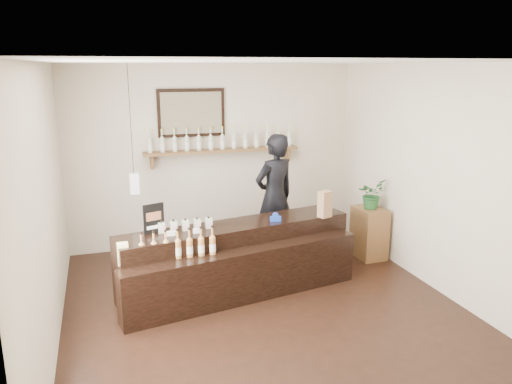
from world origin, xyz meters
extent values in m
plane|color=black|center=(0.00, 0.00, 0.00)|extent=(5.00, 5.00, 0.00)
plane|color=beige|center=(0.00, 2.50, 1.40)|extent=(4.50, 0.00, 4.50)
plane|color=beige|center=(0.00, -2.50, 1.40)|extent=(4.50, 0.00, 4.50)
plane|color=beige|center=(-2.25, 0.00, 1.40)|extent=(0.00, 5.00, 5.00)
plane|color=beige|center=(2.25, 0.00, 1.40)|extent=(0.00, 5.00, 5.00)
plane|color=white|center=(0.00, 0.00, 2.80)|extent=(5.00, 5.00, 0.00)
cube|color=brown|center=(0.10, 2.37, 1.50)|extent=(2.40, 0.25, 0.04)
cube|color=brown|center=(-0.98, 2.40, 1.38)|extent=(0.04, 0.20, 0.20)
cube|color=brown|center=(1.18, 2.40, 1.38)|extent=(0.04, 0.20, 0.20)
cube|color=black|center=(-0.35, 2.47, 2.08)|extent=(1.02, 0.04, 0.72)
cube|color=brown|center=(-0.35, 2.44, 2.08)|extent=(0.92, 0.01, 0.62)
cube|color=white|center=(-1.30, 1.60, 1.25)|extent=(0.12, 0.12, 0.28)
cylinder|color=black|center=(-1.30, 1.60, 2.09)|extent=(0.01, 0.01, 1.41)
cylinder|color=beige|center=(-1.00, 2.37, 1.62)|extent=(0.07, 0.07, 0.20)
cone|color=beige|center=(-1.00, 2.37, 1.75)|extent=(0.07, 0.07, 0.05)
cylinder|color=beige|center=(-1.00, 2.37, 1.81)|extent=(0.02, 0.02, 0.07)
cylinder|color=gold|center=(-1.00, 2.37, 1.86)|extent=(0.03, 0.03, 0.02)
cylinder|color=white|center=(-1.00, 2.37, 1.60)|extent=(0.07, 0.07, 0.09)
cylinder|color=beige|center=(-0.82, 2.37, 1.62)|extent=(0.07, 0.07, 0.20)
cone|color=beige|center=(-0.82, 2.37, 1.75)|extent=(0.07, 0.07, 0.05)
cylinder|color=beige|center=(-0.82, 2.37, 1.81)|extent=(0.02, 0.02, 0.07)
cylinder|color=gold|center=(-0.82, 2.37, 1.86)|extent=(0.03, 0.03, 0.02)
cylinder|color=white|center=(-0.82, 2.37, 1.60)|extent=(0.07, 0.07, 0.09)
cylinder|color=beige|center=(-0.63, 2.37, 1.62)|extent=(0.07, 0.07, 0.20)
cone|color=beige|center=(-0.63, 2.37, 1.75)|extent=(0.07, 0.07, 0.05)
cylinder|color=beige|center=(-0.63, 2.37, 1.81)|extent=(0.02, 0.02, 0.07)
cylinder|color=gold|center=(-0.63, 2.37, 1.86)|extent=(0.03, 0.03, 0.02)
cylinder|color=white|center=(-0.63, 2.37, 1.60)|extent=(0.07, 0.07, 0.09)
cylinder|color=beige|center=(-0.45, 2.37, 1.62)|extent=(0.07, 0.07, 0.20)
cone|color=beige|center=(-0.45, 2.37, 1.75)|extent=(0.07, 0.07, 0.05)
cylinder|color=beige|center=(-0.45, 2.37, 1.81)|extent=(0.02, 0.02, 0.07)
cylinder|color=gold|center=(-0.45, 2.37, 1.86)|extent=(0.03, 0.03, 0.02)
cylinder|color=white|center=(-0.45, 2.37, 1.60)|extent=(0.07, 0.07, 0.09)
cylinder|color=beige|center=(-0.27, 2.37, 1.62)|extent=(0.07, 0.07, 0.20)
cone|color=beige|center=(-0.27, 2.37, 1.75)|extent=(0.07, 0.07, 0.05)
cylinder|color=beige|center=(-0.27, 2.37, 1.81)|extent=(0.02, 0.02, 0.07)
cylinder|color=gold|center=(-0.27, 2.37, 1.86)|extent=(0.03, 0.03, 0.02)
cylinder|color=white|center=(-0.27, 2.37, 1.60)|extent=(0.07, 0.07, 0.09)
cylinder|color=beige|center=(-0.08, 2.37, 1.62)|extent=(0.07, 0.07, 0.20)
cone|color=beige|center=(-0.08, 2.37, 1.75)|extent=(0.07, 0.07, 0.05)
cylinder|color=beige|center=(-0.08, 2.37, 1.81)|extent=(0.02, 0.02, 0.07)
cylinder|color=gold|center=(-0.08, 2.37, 1.86)|extent=(0.03, 0.03, 0.02)
cylinder|color=white|center=(-0.08, 2.37, 1.60)|extent=(0.07, 0.07, 0.09)
cylinder|color=beige|center=(0.10, 2.37, 1.62)|extent=(0.07, 0.07, 0.20)
cone|color=beige|center=(0.10, 2.37, 1.75)|extent=(0.07, 0.07, 0.05)
cylinder|color=beige|center=(0.10, 2.37, 1.81)|extent=(0.02, 0.02, 0.07)
cylinder|color=gold|center=(0.10, 2.37, 1.86)|extent=(0.03, 0.03, 0.02)
cylinder|color=white|center=(0.10, 2.37, 1.60)|extent=(0.07, 0.07, 0.09)
cylinder|color=beige|center=(0.28, 2.37, 1.62)|extent=(0.07, 0.07, 0.20)
cone|color=beige|center=(0.28, 2.37, 1.75)|extent=(0.07, 0.07, 0.05)
cylinder|color=beige|center=(0.28, 2.37, 1.81)|extent=(0.02, 0.02, 0.07)
cylinder|color=gold|center=(0.28, 2.37, 1.86)|extent=(0.03, 0.03, 0.02)
cylinder|color=white|center=(0.28, 2.37, 1.60)|extent=(0.07, 0.07, 0.09)
cylinder|color=beige|center=(0.47, 2.37, 1.62)|extent=(0.07, 0.07, 0.20)
cone|color=beige|center=(0.47, 2.37, 1.75)|extent=(0.07, 0.07, 0.05)
cylinder|color=beige|center=(0.47, 2.37, 1.81)|extent=(0.02, 0.02, 0.07)
cylinder|color=gold|center=(0.47, 2.37, 1.86)|extent=(0.03, 0.03, 0.02)
cylinder|color=white|center=(0.47, 2.37, 1.60)|extent=(0.07, 0.07, 0.09)
cylinder|color=beige|center=(0.65, 2.37, 1.62)|extent=(0.07, 0.07, 0.20)
cone|color=beige|center=(0.65, 2.37, 1.75)|extent=(0.07, 0.07, 0.05)
cylinder|color=beige|center=(0.65, 2.37, 1.81)|extent=(0.02, 0.02, 0.07)
cylinder|color=gold|center=(0.65, 2.37, 1.86)|extent=(0.03, 0.03, 0.02)
cylinder|color=white|center=(0.65, 2.37, 1.60)|extent=(0.07, 0.07, 0.09)
cylinder|color=beige|center=(0.83, 2.37, 1.62)|extent=(0.07, 0.07, 0.20)
cone|color=beige|center=(0.83, 2.37, 1.75)|extent=(0.07, 0.07, 0.05)
cylinder|color=beige|center=(0.83, 2.37, 1.81)|extent=(0.02, 0.02, 0.07)
cylinder|color=gold|center=(0.83, 2.37, 1.86)|extent=(0.03, 0.03, 0.02)
cylinder|color=white|center=(0.83, 2.37, 1.60)|extent=(0.07, 0.07, 0.09)
cylinder|color=beige|center=(1.02, 2.37, 1.62)|extent=(0.07, 0.07, 0.20)
cone|color=beige|center=(1.02, 2.37, 1.75)|extent=(0.07, 0.07, 0.05)
cylinder|color=beige|center=(1.02, 2.37, 1.81)|extent=(0.02, 0.02, 0.07)
cylinder|color=gold|center=(1.02, 2.37, 1.86)|extent=(0.03, 0.03, 0.02)
cylinder|color=white|center=(1.02, 2.37, 1.60)|extent=(0.07, 0.07, 0.09)
cylinder|color=beige|center=(1.20, 2.37, 1.62)|extent=(0.07, 0.07, 0.20)
cone|color=beige|center=(1.20, 2.37, 1.75)|extent=(0.07, 0.07, 0.05)
cylinder|color=beige|center=(1.20, 2.37, 1.81)|extent=(0.02, 0.02, 0.07)
cylinder|color=gold|center=(1.20, 2.37, 1.86)|extent=(0.03, 0.03, 0.02)
cylinder|color=white|center=(1.20, 2.37, 1.60)|extent=(0.07, 0.07, 0.09)
cube|color=black|center=(-0.14, 0.70, 0.42)|extent=(3.07, 1.06, 0.84)
cube|color=black|center=(-0.14, 0.30, 0.32)|extent=(3.02, 0.80, 0.64)
cube|color=white|center=(-0.99, 0.50, 0.87)|extent=(0.10, 0.04, 0.05)
cube|color=white|center=(-0.67, 0.50, 0.87)|extent=(0.10, 0.04, 0.05)
cube|color=#E9DF8E|center=(-1.55, 0.30, 0.70)|extent=(0.12, 0.12, 0.12)
cube|color=#E9DF8E|center=(-1.55, 0.30, 0.82)|extent=(0.12, 0.12, 0.12)
cube|color=beige|center=(-1.08, 0.66, 0.90)|extent=(0.08, 0.08, 0.13)
cube|color=#D4A5B4|center=(-1.08, 0.62, 0.90)|extent=(0.07, 0.00, 0.06)
cylinder|color=black|center=(-1.08, 0.66, 0.98)|extent=(0.02, 0.02, 0.03)
cube|color=beige|center=(-0.93, 0.66, 0.90)|extent=(0.08, 0.08, 0.13)
cube|color=#D4A5B4|center=(-0.93, 0.62, 0.90)|extent=(0.07, 0.00, 0.06)
cylinder|color=black|center=(-0.93, 0.66, 0.98)|extent=(0.02, 0.02, 0.03)
cube|color=beige|center=(-0.79, 0.66, 0.90)|extent=(0.08, 0.08, 0.13)
cube|color=#D4A5B4|center=(-0.79, 0.62, 0.90)|extent=(0.07, 0.00, 0.06)
cylinder|color=black|center=(-0.79, 0.66, 0.98)|extent=(0.02, 0.02, 0.03)
cube|color=beige|center=(-0.65, 0.66, 0.90)|extent=(0.08, 0.08, 0.13)
cube|color=#D4A5B4|center=(-0.65, 0.62, 0.90)|extent=(0.07, 0.00, 0.06)
cylinder|color=black|center=(-0.65, 0.66, 0.98)|extent=(0.02, 0.02, 0.03)
cube|color=beige|center=(-0.51, 0.66, 0.90)|extent=(0.08, 0.08, 0.13)
cube|color=#D4A5B4|center=(-0.51, 0.62, 0.90)|extent=(0.07, 0.00, 0.06)
cylinder|color=black|center=(-0.51, 0.66, 0.98)|extent=(0.02, 0.02, 0.03)
cylinder|color=#B57B3D|center=(-1.34, 0.30, 0.74)|extent=(0.07, 0.07, 0.20)
cone|color=#B57B3D|center=(-1.34, 0.30, 0.87)|extent=(0.07, 0.07, 0.05)
cylinder|color=#B57B3D|center=(-1.34, 0.30, 0.93)|extent=(0.02, 0.02, 0.07)
cylinder|color=black|center=(-1.34, 0.30, 0.98)|extent=(0.03, 0.03, 0.02)
cylinder|color=white|center=(-1.34, 0.30, 0.72)|extent=(0.07, 0.07, 0.09)
cylinder|color=#B57B3D|center=(-1.21, 0.30, 0.74)|extent=(0.07, 0.07, 0.20)
cone|color=#B57B3D|center=(-1.21, 0.30, 0.87)|extent=(0.07, 0.07, 0.05)
cylinder|color=#B57B3D|center=(-1.21, 0.30, 0.93)|extent=(0.02, 0.02, 0.07)
cylinder|color=black|center=(-1.21, 0.30, 0.98)|extent=(0.03, 0.03, 0.02)
cylinder|color=white|center=(-1.21, 0.30, 0.72)|extent=(0.07, 0.07, 0.09)
cylinder|color=#B57B3D|center=(-1.08, 0.30, 0.74)|extent=(0.07, 0.07, 0.20)
cone|color=#B57B3D|center=(-1.08, 0.30, 0.87)|extent=(0.07, 0.07, 0.05)
cylinder|color=#B57B3D|center=(-1.08, 0.30, 0.93)|extent=(0.02, 0.02, 0.07)
cylinder|color=black|center=(-1.08, 0.30, 0.98)|extent=(0.03, 0.03, 0.02)
cylinder|color=white|center=(-1.08, 0.30, 0.72)|extent=(0.07, 0.07, 0.09)
cylinder|color=#B57B3D|center=(-0.94, 0.30, 0.74)|extent=(0.07, 0.07, 0.20)
cone|color=#B57B3D|center=(-0.94, 0.30, 0.87)|extent=(0.07, 0.07, 0.05)
cylinder|color=#B57B3D|center=(-0.94, 0.30, 0.93)|extent=(0.02, 0.02, 0.07)
cylinder|color=black|center=(-0.94, 0.30, 0.98)|extent=(0.03, 0.03, 0.02)
cylinder|color=white|center=(-0.94, 0.30, 0.72)|extent=(0.07, 0.07, 0.09)
cylinder|color=#B57B3D|center=(-0.81, 0.30, 0.74)|extent=(0.07, 0.07, 0.20)
cone|color=#B57B3D|center=(-0.81, 0.30, 0.87)|extent=(0.07, 0.07, 0.05)
cylinder|color=#B57B3D|center=(-0.81, 0.30, 0.93)|extent=(0.02, 0.02, 0.07)
cylinder|color=black|center=(-0.81, 0.30, 0.98)|extent=(0.03, 0.03, 0.02)
cylinder|color=white|center=(-0.81, 0.30, 0.72)|extent=(0.07, 0.07, 0.09)
cylinder|color=#B57B3D|center=(-0.67, 0.30, 0.74)|extent=(0.07, 0.07, 0.20)
cone|color=#B57B3D|center=(-0.67, 0.30, 0.87)|extent=(0.07, 0.07, 0.05)
cylinder|color=#B57B3D|center=(-0.67, 0.30, 0.93)|extent=(0.02, 0.02, 0.07)
cylinder|color=black|center=(-0.67, 0.30, 0.98)|extent=(0.03, 0.03, 0.02)
cylinder|color=white|center=(-0.67, 0.30, 0.72)|extent=(0.07, 0.07, 0.09)
cylinder|color=#B57B3D|center=(-0.54, 0.30, 0.74)|extent=(0.07, 0.07, 0.20)
cone|color=#B57B3D|center=(-0.54, 0.30, 0.87)|extent=(0.07, 0.07, 0.05)
cylinder|color=#B57B3D|center=(-0.54, 0.30, 0.93)|extent=(0.02, 0.02, 0.07)
cylinder|color=black|center=(-0.54, 0.30, 0.98)|extent=(0.03, 0.03, 0.02)
cylinder|color=white|center=(-0.54, 0.30, 0.72)|extent=(0.07, 0.07, 0.09)
cube|color=black|center=(-1.16, 0.66, 1.02)|extent=(0.25, 0.10, 0.36)
cube|color=#995637|center=(-1.16, 0.65, 1.05)|extent=(0.18, 0.06, 0.10)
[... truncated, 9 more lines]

